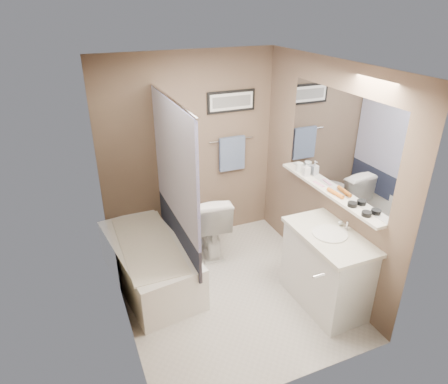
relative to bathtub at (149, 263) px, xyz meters
name	(u,v)px	position (x,y,z in m)	size (l,w,h in m)	color
ground	(229,291)	(0.75, -0.51, -0.25)	(2.50, 2.50, 0.00)	beige
ceiling	(231,68)	(0.75, -0.51, 2.13)	(2.20, 2.50, 0.04)	silver
wall_back	(190,153)	(0.75, 0.72, 0.95)	(2.20, 0.04, 2.40)	brown
wall_front	(299,264)	(0.75, -1.74, 0.95)	(2.20, 0.04, 2.40)	brown
wall_left	(117,215)	(-0.33, -0.51, 0.95)	(0.04, 2.50, 2.40)	brown
wall_right	(323,176)	(1.83, -0.51, 0.95)	(0.04, 2.50, 2.40)	brown
tile_surround	(110,210)	(-0.34, -0.01, 0.75)	(0.02, 1.55, 2.00)	#C3B793
curtain_rod	(171,99)	(0.35, -0.01, 1.80)	(0.02, 0.02, 1.55)	silver
curtain_upper	(174,163)	(0.35, -0.01, 1.15)	(0.03, 1.45, 1.28)	white
curtain_lower	(178,232)	(0.35, -0.01, 0.33)	(0.03, 1.45, 0.36)	#242B45
mirror	(338,143)	(1.84, -0.66, 1.37)	(0.02, 1.60, 1.00)	silver
shelf	(327,191)	(1.79, -0.66, 0.85)	(0.12, 1.60, 0.03)	silver
towel_bar	(231,140)	(1.30, 0.70, 1.05)	(0.02, 0.02, 0.60)	silver
towel	(232,154)	(1.30, 0.68, 0.87)	(0.34, 0.05, 0.44)	#7F96BA
art_frame	(231,101)	(1.30, 0.72, 1.53)	(0.62, 0.03, 0.26)	black
art_mat	(232,102)	(1.30, 0.71, 1.53)	(0.56, 0.00, 0.20)	white
art_image	(232,102)	(1.30, 0.70, 1.53)	(0.50, 0.00, 0.13)	#595959
door	(358,269)	(1.30, -1.75, 0.75)	(0.80, 0.02, 2.00)	silver
door_handle	(319,276)	(0.97, -1.70, 0.75)	(0.02, 0.02, 0.10)	silver
bathtub	(149,263)	(0.00, 0.00, 0.00)	(0.70, 1.50, 0.50)	white
tub_rim	(148,244)	(0.00, 0.00, 0.25)	(0.56, 1.36, 0.02)	white
toilet	(208,222)	(0.83, 0.35, 0.15)	(0.45, 0.79, 0.80)	white
vanity	(326,271)	(1.60, -1.04, 0.15)	(0.50, 0.90, 0.80)	silver
countertop	(330,236)	(1.59, -1.04, 0.57)	(0.54, 0.96, 0.04)	beige
sink_basin	(330,234)	(1.58, -1.04, 0.60)	(0.34, 0.34, 0.01)	silver
faucet_spout	(347,226)	(1.78, -1.04, 0.64)	(0.02, 0.02, 0.10)	silver
faucet_knob	(341,223)	(1.78, -0.94, 0.62)	(0.05, 0.05, 0.05)	silver
candle_bowl_near	(366,214)	(1.79, -1.25, 0.89)	(0.09, 0.09, 0.04)	black
candle_bowl_far	(352,204)	(1.79, -1.06, 0.89)	(0.09, 0.09, 0.04)	black
hair_brush_front	(335,193)	(1.79, -0.80, 0.89)	(0.04, 0.04, 0.22)	orange
pink_comb	(319,184)	(1.79, -0.51, 0.87)	(0.03, 0.16, 0.01)	pink
glass_jar	(300,167)	(1.79, -0.13, 0.92)	(0.08, 0.08, 0.10)	silver
soap_bottle	(306,169)	(1.79, -0.26, 0.94)	(0.07, 0.07, 0.16)	#999999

